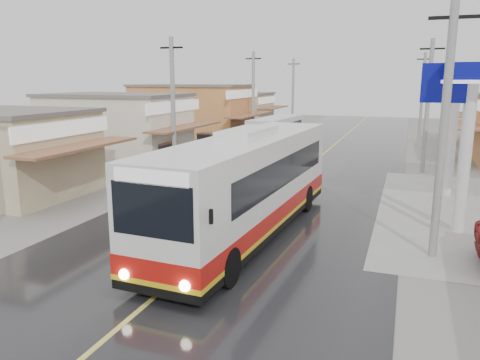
{
  "coord_description": "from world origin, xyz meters",
  "views": [
    {
      "loc": [
        5.95,
        -15.59,
        5.62
      ],
      "look_at": [
        -0.04,
        1.13,
        1.8
      ],
      "focal_mm": 35.0,
      "sensor_mm": 36.0,
      "label": 1
    }
  ],
  "objects_px": {
    "second_bus": "(276,133)",
    "tricycle_near": "(160,153)",
    "tyre_stack": "(172,181)",
    "cyclist": "(245,163)",
    "coach_bus": "(248,185)",
    "tricycle_far": "(210,142)"
  },
  "relations": [
    {
      "from": "tricycle_near",
      "to": "tyre_stack",
      "type": "relative_size",
      "value": 2.99
    },
    {
      "from": "cyclist",
      "to": "tricycle_far",
      "type": "distance_m",
      "value": 7.69
    },
    {
      "from": "second_bus",
      "to": "tyre_stack",
      "type": "relative_size",
      "value": 10.65
    },
    {
      "from": "tyre_stack",
      "to": "coach_bus",
      "type": "bearing_deg",
      "value": -44.91
    },
    {
      "from": "tricycle_far",
      "to": "tyre_stack",
      "type": "bearing_deg",
      "value": -83.06
    },
    {
      "from": "tricycle_near",
      "to": "tricycle_far",
      "type": "xyz_separation_m",
      "value": [
        0.91,
        6.05,
        0.03
      ]
    },
    {
      "from": "cyclist",
      "to": "tricycle_far",
      "type": "xyz_separation_m",
      "value": [
        -4.88,
        5.93,
        0.35
      ]
    },
    {
      "from": "tricycle_far",
      "to": "cyclist",
      "type": "bearing_deg",
      "value": -55.39
    },
    {
      "from": "tricycle_near",
      "to": "tyre_stack",
      "type": "distance_m",
      "value": 5.1
    },
    {
      "from": "second_bus",
      "to": "cyclist",
      "type": "height_order",
      "value": "second_bus"
    },
    {
      "from": "coach_bus",
      "to": "cyclist",
      "type": "xyz_separation_m",
      "value": [
        -3.9,
        10.81,
        -1.24
      ]
    },
    {
      "from": "cyclist",
      "to": "tyre_stack",
      "type": "bearing_deg",
      "value": -140.12
    },
    {
      "from": "coach_bus",
      "to": "tricycle_near",
      "type": "bearing_deg",
      "value": 135.23
    },
    {
      "from": "cyclist",
      "to": "tyre_stack",
      "type": "distance_m",
      "value": 5.02
    },
    {
      "from": "cyclist",
      "to": "tyre_stack",
      "type": "relative_size",
      "value": 2.57
    },
    {
      "from": "coach_bus",
      "to": "second_bus",
      "type": "height_order",
      "value": "coach_bus"
    },
    {
      "from": "second_bus",
      "to": "tricycle_near",
      "type": "bearing_deg",
      "value": -113.07
    },
    {
      "from": "second_bus",
      "to": "tricycle_far",
      "type": "height_order",
      "value": "second_bus"
    },
    {
      "from": "coach_bus",
      "to": "tricycle_near",
      "type": "height_order",
      "value": "coach_bus"
    },
    {
      "from": "cyclist",
      "to": "coach_bus",
      "type": "bearing_deg",
      "value": -86.54
    },
    {
      "from": "second_bus",
      "to": "tricycle_near",
      "type": "height_order",
      "value": "second_bus"
    },
    {
      "from": "second_bus",
      "to": "cyclist",
      "type": "distance_m",
      "value": 9.88
    }
  ]
}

